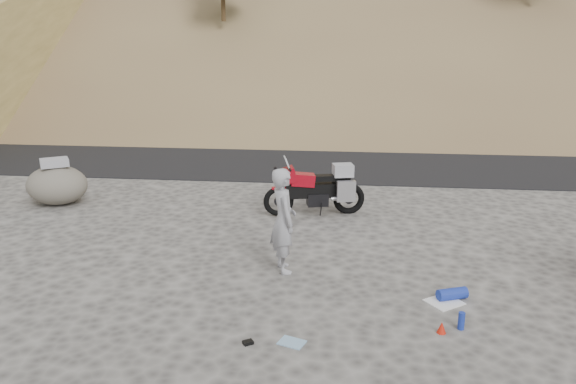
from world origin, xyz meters
name	(u,v)px	position (x,y,z in m)	size (l,w,h in m)	color
ground	(286,270)	(0.00, 0.00, 0.00)	(140.00, 140.00, 0.00)	#474542
road	(317,156)	(0.00, 9.00, 0.00)	(120.00, 7.00, 0.05)	black
motorcycle	(319,189)	(0.38, 3.03, 0.56)	(2.17, 0.93, 1.31)	black
man	(283,270)	(-0.05, 0.02, 0.00)	(0.63, 0.42, 1.74)	#9A9A9F
boulder	(57,184)	(-5.61, 3.17, 0.47)	(1.68, 1.56, 1.07)	#5D5950
gear_white_cloth	(444,302)	(2.42, -0.89, 0.01)	(0.47, 0.42, 0.02)	white
gear_blue_mat	(452,294)	(2.55, -0.78, 0.09)	(0.18, 0.18, 0.45)	#192F99
gear_bottle	(461,321)	(2.52, -1.65, 0.12)	(0.09, 0.09, 0.24)	#192F99
gear_funnel	(442,327)	(2.25, -1.78, 0.08)	(0.12, 0.12, 0.16)	red
gear_glove_b	(248,342)	(-0.23, -2.31, 0.02)	(0.13, 0.09, 0.04)	black
gear_blue_cloth	(292,342)	(0.32, -2.23, 0.01)	(0.32, 0.24, 0.01)	#81A9C8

